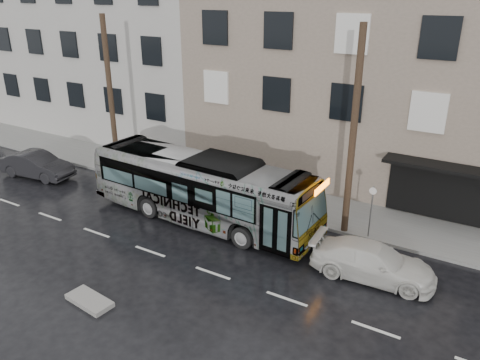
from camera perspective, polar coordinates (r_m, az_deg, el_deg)
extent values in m
plane|color=black|center=(22.05, -6.62, -5.79)|extent=(120.00, 120.00, 0.00)
cube|color=gray|center=(25.66, -0.02, -1.28)|extent=(90.00, 3.60, 0.15)
cube|color=gray|center=(29.28, 16.81, 11.84)|extent=(20.00, 12.00, 11.00)
cube|color=#B3B0A9|center=(42.22, -15.44, 18.30)|extent=(26.00, 15.00, 16.00)
cylinder|color=#423121|center=(20.22, 13.62, 5.37)|extent=(0.30, 0.30, 9.00)
cylinder|color=#423121|center=(27.61, -15.48, 9.59)|extent=(0.30, 0.30, 9.00)
cylinder|color=slate|center=(21.12, 15.66, -3.74)|extent=(0.06, 0.06, 2.40)
imported|color=#B2B2B2|center=(22.05, -4.74, -1.00)|extent=(11.84, 3.24, 3.27)
imported|color=silver|center=(18.77, 15.87, -9.54)|extent=(4.82, 2.25, 1.36)
imported|color=black|center=(29.99, -23.52, 1.70)|extent=(4.67, 2.11, 1.49)
cube|color=gray|center=(17.88, -17.87, -13.81)|extent=(1.88, 0.99, 0.18)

